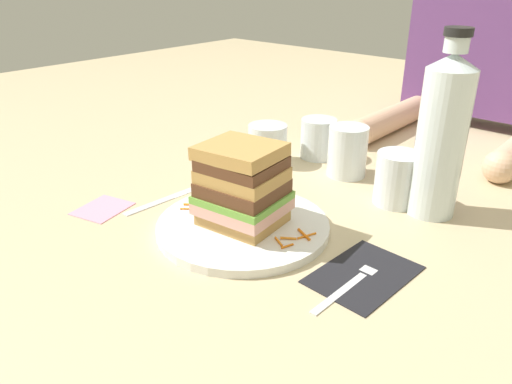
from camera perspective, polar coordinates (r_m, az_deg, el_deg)
ground_plane at (r=0.77m, az=0.81°, el=-3.98°), size 3.00×3.00×0.00m
main_plate at (r=0.75m, az=-1.52°, el=-3.94°), size 0.26×0.26×0.01m
sandwich at (r=0.72m, az=-1.61°, el=0.71°), size 0.13×0.12×0.12m
carrot_shred_0 at (r=0.81m, az=-5.21°, el=-1.23°), size 0.01×0.03×0.00m
carrot_shred_1 at (r=0.81m, az=-6.48°, el=-1.49°), size 0.01×0.03×0.00m
carrot_shred_2 at (r=0.81m, az=-5.74°, el=-1.39°), size 0.03×0.01×0.00m
carrot_shred_3 at (r=0.81m, az=-7.71°, el=-1.41°), size 0.02×0.01×0.00m
carrot_shred_4 at (r=0.81m, az=-7.15°, el=-1.34°), size 0.02×0.02×0.00m
carrot_shred_5 at (r=0.79m, az=-7.89°, el=-1.94°), size 0.02×0.02×0.00m
carrot_shred_6 at (r=0.80m, az=-6.42°, el=-1.76°), size 0.01×0.02×0.00m
carrot_shred_7 at (r=0.70m, az=2.63°, el=-5.74°), size 0.02×0.01×0.00m
carrot_shred_8 at (r=0.72m, az=5.59°, el=-4.88°), size 0.03×0.02×0.00m
carrot_shred_9 at (r=0.71m, az=5.75°, el=-5.14°), size 0.01×0.03×0.00m
carrot_shred_10 at (r=0.71m, az=3.76°, el=-5.36°), size 0.02×0.02×0.00m
carrot_shred_11 at (r=0.69m, az=3.64°, el=-6.25°), size 0.01×0.02×0.00m
napkin_dark at (r=0.67m, az=12.33°, el=-9.24°), size 0.11×0.15×0.00m
fork at (r=0.65m, az=11.31°, el=-9.86°), size 0.02×0.17×0.00m
knife at (r=0.87m, az=-9.77°, el=-0.55°), size 0.03×0.20×0.00m
juice_glass at (r=0.86m, az=15.97°, el=1.13°), size 0.07×0.07×0.09m
water_bottle at (r=0.81m, az=20.66°, el=6.19°), size 0.08×0.08×0.29m
empty_tumbler_0 at (r=1.04m, az=7.22°, el=6.18°), size 0.07×0.07×0.08m
empty_tumbler_1 at (r=0.95m, az=10.52°, el=4.66°), size 0.07×0.07×0.10m
empty_tumbler_2 at (r=1.00m, az=1.35°, el=5.60°), size 0.08×0.08×0.08m
napkin_pink at (r=0.86m, az=-17.32°, el=-1.81°), size 0.09×0.10×0.00m
diner_across at (r=1.31m, az=26.15°, el=17.04°), size 0.40×0.47×0.53m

